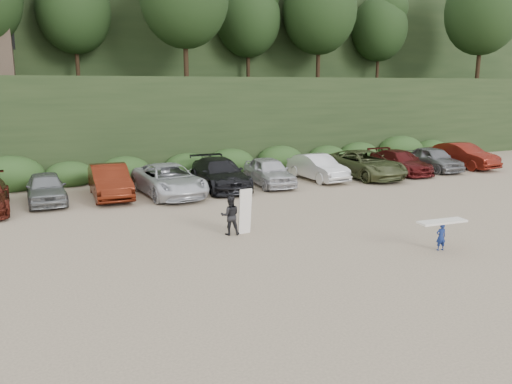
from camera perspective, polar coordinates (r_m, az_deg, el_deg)
name	(u,v)px	position (r m, az deg, el deg)	size (l,w,h in m)	color
ground	(274,247)	(17.42, 2.07, -6.28)	(120.00, 120.00, 0.00)	tan
hillside_backdrop	(103,23)	(51.54, -17.05, 18.01)	(90.00, 41.50, 28.00)	black
parked_cars	(206,176)	(26.54, -5.72, 1.82)	(39.93, 6.28, 1.64)	#B8B8BE
child_surfer	(441,230)	(17.97, 20.44, -4.11)	(1.77, 0.62, 1.04)	navy
adult_surfer	(232,215)	(18.62, -2.81, -2.65)	(1.21, 0.73, 1.74)	black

